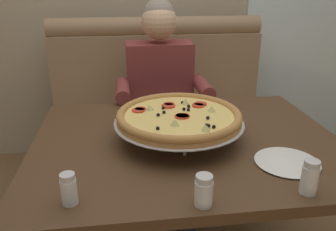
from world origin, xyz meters
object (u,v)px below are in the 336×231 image
object	(u,v)px
diner_main	(161,97)
shaker_parmesan	(309,179)
plate_near_left	(287,161)
pizza	(179,117)
booth_bench	(161,126)
shaker_pepper_flakes	(69,191)
shaker_oregano	(204,193)
patio_chair	(267,70)
dining_table	(187,157)

from	to	relation	value
diner_main	shaker_parmesan	world-z (taller)	diner_main
diner_main	plate_near_left	bearing A→B (deg)	-69.66
pizza	booth_bench	bearing A→B (deg)	87.90
shaker_pepper_flakes	plate_near_left	world-z (taller)	shaker_pepper_flakes
booth_bench	shaker_parmesan	world-z (taller)	booth_bench
booth_bench	pizza	xyz separation A→B (m)	(-0.04, -0.96, 0.46)
shaker_oregano	diner_main	bearing A→B (deg)	89.56
shaker_pepper_flakes	booth_bench	bearing A→B (deg)	72.44
plate_near_left	pizza	bearing A→B (deg)	145.10
booth_bench	shaker_parmesan	distance (m)	1.48
shaker_oregano	patio_chair	world-z (taller)	patio_chair
booth_bench	shaker_parmesan	bearing A→B (deg)	-77.83
shaker_pepper_flakes	dining_table	bearing A→B (deg)	41.87
diner_main	pizza	distance (m)	0.70
diner_main	plate_near_left	distance (m)	1.00
booth_bench	dining_table	xyz separation A→B (m)	(0.00, -0.96, 0.27)
dining_table	shaker_parmesan	xyz separation A→B (m)	(0.30, -0.42, 0.13)
dining_table	plate_near_left	size ratio (longest dim) A/B	5.45
diner_main	patio_chair	size ratio (longest dim) A/B	1.48
shaker_oregano	plate_near_left	world-z (taller)	shaker_oregano
dining_table	shaker_oregano	size ratio (longest dim) A/B	12.90
pizza	shaker_parmesan	bearing A→B (deg)	-52.20
dining_table	shaker_oregano	world-z (taller)	shaker_oregano
shaker_oregano	shaker_parmesan	distance (m)	0.34
dining_table	patio_chair	bearing A→B (deg)	58.57
pizza	shaker_oregano	bearing A→B (deg)	-90.10
shaker_pepper_flakes	shaker_parmesan	bearing A→B (deg)	-3.48
booth_bench	shaker_pepper_flakes	bearing A→B (deg)	-107.56
booth_bench	diner_main	world-z (taller)	diner_main
plate_near_left	patio_chair	xyz separation A→B (m)	(0.86, 2.17, -0.24)
shaker_pepper_flakes	patio_chair	world-z (taller)	patio_chair
booth_bench	pizza	size ratio (longest dim) A/B	2.87
shaker_parmesan	shaker_pepper_flakes	distance (m)	0.73
booth_bench	patio_chair	bearing A→B (deg)	39.36
shaker_pepper_flakes	plate_near_left	distance (m)	0.76
diner_main	shaker_parmesan	xyz separation A→B (m)	(0.33, -1.12, 0.09)
shaker_oregano	shaker_pepper_flakes	xyz separation A→B (m)	(-0.39, 0.06, 0.00)
booth_bench	plate_near_left	world-z (taller)	booth_bench
dining_table	shaker_parmesan	distance (m)	0.54
pizza	plate_near_left	size ratio (longest dim) A/B	2.27
shaker_oregano	plate_near_left	size ratio (longest dim) A/B	0.42
booth_bench	patio_chair	xyz separation A→B (m)	(1.18, 0.97, 0.13)
diner_main	booth_bench	bearing A→B (deg)	84.19
shaker_oregano	pizza	bearing A→B (deg)	89.90
shaker_parmesan	booth_bench	bearing A→B (deg)	102.17
dining_table	diner_main	world-z (taller)	diner_main
shaker_pepper_flakes	patio_chair	xyz separation A→B (m)	(1.60, 2.31, -0.27)
pizza	patio_chair	size ratio (longest dim) A/B	0.61
diner_main	shaker_pepper_flakes	world-z (taller)	diner_main
booth_bench	diner_main	size ratio (longest dim) A/B	1.19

